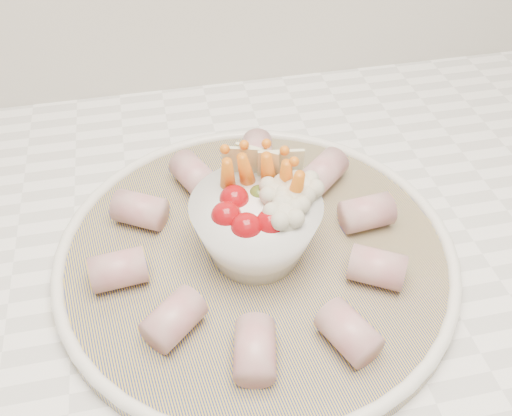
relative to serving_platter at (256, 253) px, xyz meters
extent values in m
cube|color=white|center=(0.11, 0.03, -0.03)|extent=(2.04, 0.62, 0.04)
cylinder|color=navy|center=(0.00, 0.00, 0.00)|extent=(0.43, 0.43, 0.01)
torus|color=white|center=(0.00, 0.00, 0.00)|extent=(0.38, 0.38, 0.01)
sphere|color=#9B0A0F|center=(-0.03, -0.01, 0.07)|extent=(0.03, 0.03, 0.03)
sphere|color=#9B0A0F|center=(-0.01, -0.03, 0.07)|extent=(0.03, 0.03, 0.03)
sphere|color=#9B0A0F|center=(0.01, -0.03, 0.07)|extent=(0.03, 0.03, 0.03)
sphere|color=#9B0A0F|center=(-0.02, 0.01, 0.07)|extent=(0.03, 0.03, 0.03)
sphere|color=#4A6120|center=(0.01, 0.01, 0.06)|extent=(0.02, 0.02, 0.02)
cone|color=orange|center=(0.00, 0.03, 0.07)|extent=(0.04, 0.04, 0.06)
cone|color=orange|center=(0.02, 0.03, 0.07)|extent=(0.03, 0.04, 0.06)
cone|color=orange|center=(0.03, 0.01, 0.07)|extent=(0.03, 0.04, 0.06)
cone|color=orange|center=(-0.02, 0.03, 0.07)|extent=(0.02, 0.04, 0.06)
cone|color=orange|center=(0.03, 0.00, 0.07)|extent=(0.02, 0.04, 0.06)
sphere|color=beige|center=(0.03, -0.01, 0.07)|extent=(0.03, 0.03, 0.03)
sphere|color=beige|center=(0.02, -0.03, 0.07)|extent=(0.03, 0.03, 0.03)
sphere|color=beige|center=(0.04, 0.00, 0.07)|extent=(0.03, 0.03, 0.03)
sphere|color=beige|center=(0.02, 0.00, 0.07)|extent=(0.03, 0.03, 0.03)
cube|color=beige|center=(0.01, 0.04, 0.08)|extent=(0.04, 0.03, 0.05)
cube|color=beige|center=(0.03, 0.03, 0.08)|extent=(0.04, 0.02, 0.05)
cube|color=beige|center=(0.00, 0.04, 0.08)|extent=(0.04, 0.02, 0.05)
cylinder|color=#AA4E58|center=(0.11, 0.01, 0.02)|extent=(0.05, 0.04, 0.03)
cylinder|color=#AA4E58|center=(0.09, 0.08, 0.02)|extent=(0.06, 0.06, 0.03)
cylinder|color=#AA4E58|center=(0.03, 0.13, 0.02)|extent=(0.04, 0.06, 0.03)
cylinder|color=#AA4E58|center=(-0.05, 0.10, 0.02)|extent=(0.05, 0.06, 0.03)
cylinder|color=#AA4E58|center=(-0.10, 0.06, 0.02)|extent=(0.06, 0.05, 0.03)
cylinder|color=#AA4E58|center=(-0.13, -0.01, 0.02)|extent=(0.05, 0.04, 0.03)
cylinder|color=#AA4E58|center=(-0.09, -0.08, 0.02)|extent=(0.06, 0.06, 0.03)
cylinder|color=#AA4E58|center=(-0.03, -0.12, 0.02)|extent=(0.04, 0.06, 0.03)
cylinder|color=#AA4E58|center=(0.05, -0.12, 0.02)|extent=(0.05, 0.06, 0.03)
cylinder|color=#AA4E58|center=(0.10, -0.06, 0.02)|extent=(0.06, 0.05, 0.03)
camera|label=1|loc=(-0.08, -0.36, 0.41)|focal=40.00mm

